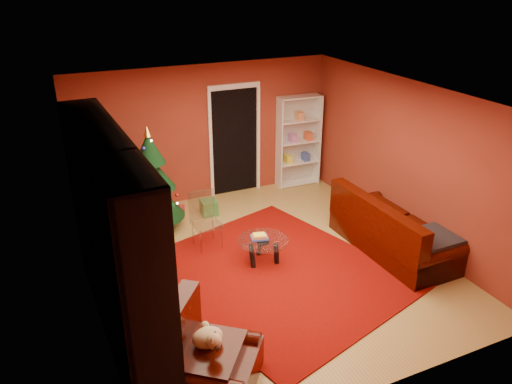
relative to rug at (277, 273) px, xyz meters
name	(u,v)px	position (x,y,z in m)	size (l,w,h in m)	color
floor	(267,265)	(-0.02, 0.30, -0.03)	(5.00, 5.50, 0.05)	olive
ceiling	(268,95)	(-0.02, 0.30, 2.62)	(5.00, 5.50, 0.05)	silver
wall_back	(204,133)	(-0.02, 3.08, 1.29)	(5.00, 0.05, 2.60)	maroon
wall_left	(84,220)	(-2.55, 0.30, 1.29)	(0.05, 5.50, 2.60)	maroon
wall_right	(408,161)	(2.50, 0.30, 1.29)	(0.05, 5.50, 2.60)	maroon
doorway	(235,142)	(0.58, 3.03, 1.04)	(1.06, 0.60, 2.16)	black
rug	(277,273)	(0.00, 0.00, 0.00)	(2.98, 3.48, 0.02)	#6F0904
media_unit	(114,240)	(-2.30, -0.33, 1.27)	(0.51, 3.35, 2.57)	black
christmas_tree	(152,180)	(-1.29, 2.17, 0.89)	(1.04, 1.04, 1.86)	black
gift_box_green	(209,208)	(-0.26, 2.26, 0.13)	(0.28, 0.28, 0.28)	#2D6F2D
gift_box_red	(179,211)	(-0.79, 2.42, 0.09)	(0.19, 0.19, 0.19)	maroon
white_bookshelf	(298,142)	(1.91, 2.87, 0.92)	(0.89, 0.32, 1.91)	white
armchair	(211,356)	(-1.61, -1.66, 0.39)	(1.03, 1.03, 0.80)	black
dog	(208,338)	(-1.62, -1.59, 0.59)	(0.40, 0.30, 0.26)	beige
sofa	(395,224)	(2.00, -0.15, 0.46)	(2.17, 0.98, 0.93)	black
coffee_table	(263,251)	(-0.06, 0.37, 0.20)	(0.79, 0.79, 0.49)	gray
acrylic_chair	(207,224)	(-0.68, 1.16, 0.41)	(0.43, 0.47, 0.84)	#66605B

